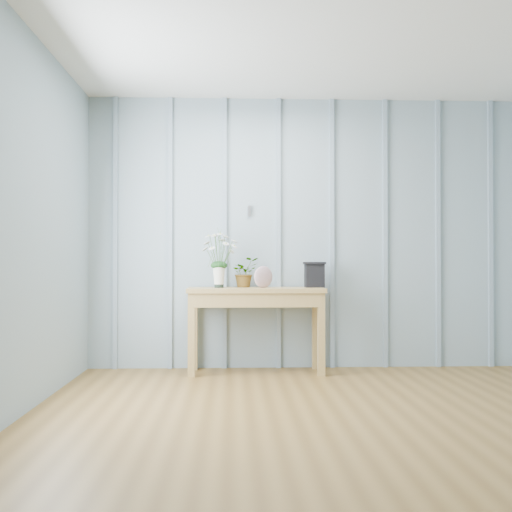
{
  "coord_description": "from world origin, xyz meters",
  "views": [
    {
      "loc": [
        -0.67,
        -3.29,
        0.96
      ],
      "look_at": [
        -0.47,
        1.94,
        1.03
      ],
      "focal_mm": 42.0,
      "sensor_mm": 36.0,
      "label": 1
    }
  ],
  "objects_px": {
    "daisy_vase": "(219,251)",
    "carved_box": "(314,274)",
    "felt_disc_vessel": "(263,277)",
    "sideboard": "(256,301)"
  },
  "relations": [
    {
      "from": "felt_disc_vessel",
      "to": "carved_box",
      "type": "relative_size",
      "value": 0.84
    },
    {
      "from": "daisy_vase",
      "to": "carved_box",
      "type": "relative_size",
      "value": 2.26
    },
    {
      "from": "sideboard",
      "to": "daisy_vase",
      "type": "height_order",
      "value": "daisy_vase"
    },
    {
      "from": "felt_disc_vessel",
      "to": "carved_box",
      "type": "height_order",
      "value": "carved_box"
    },
    {
      "from": "daisy_vase",
      "to": "carved_box",
      "type": "xyz_separation_m",
      "value": [
        0.86,
        0.06,
        -0.2
      ]
    },
    {
      "from": "felt_disc_vessel",
      "to": "carved_box",
      "type": "bearing_deg",
      "value": -18.89
    },
    {
      "from": "daisy_vase",
      "to": "felt_disc_vessel",
      "type": "relative_size",
      "value": 2.68
    },
    {
      "from": "carved_box",
      "to": "sideboard",
      "type": "bearing_deg",
      "value": -173.43
    },
    {
      "from": "sideboard",
      "to": "carved_box",
      "type": "distance_m",
      "value": 0.58
    },
    {
      "from": "sideboard",
      "to": "carved_box",
      "type": "height_order",
      "value": "carved_box"
    }
  ]
}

